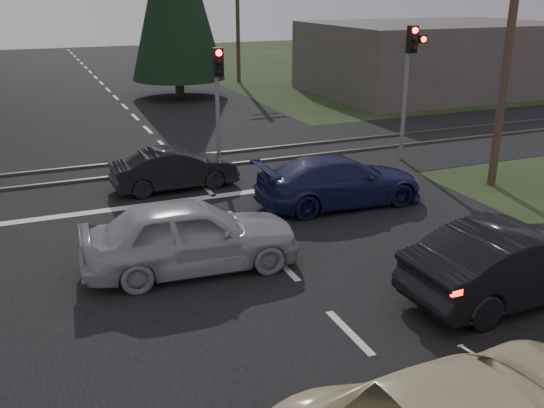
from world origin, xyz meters
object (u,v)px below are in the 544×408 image
utility_pole_near (511,30)px  blue_sedan (339,181)px  utility_pole_far (154,0)px  dark_hatchback (517,262)px  dark_car_far (174,169)px  traffic_signal_center (218,88)px  silver_car (191,235)px  utility_pole_mid (237,7)px  traffic_signal_right (410,67)px

utility_pole_near → blue_sedan: (-5.38, 0.19, -4.02)m
utility_pole_far → blue_sedan: (-5.38, -48.81, -4.02)m
utility_pole_near → dark_hatchback: bearing=-128.4°
blue_sedan → dark_car_far: size_ratio=1.27×
traffic_signal_center → silver_car: 7.84m
silver_car → dark_car_far: (1.04, 5.75, -0.18)m
traffic_signal_center → silver_car: bearing=-112.7°
dark_car_far → utility_pole_far: bearing=-13.5°
dark_car_far → utility_pole_near: bearing=-111.9°
blue_sedan → utility_pole_far: bearing=-4.4°
dark_car_far → utility_pole_mid: bearing=-26.4°
utility_pole_far → dark_hatchback: (-4.82, -55.08, -3.94)m
utility_pole_far → silver_car: 52.51m
traffic_signal_right → dark_car_far: bearing=-179.7°
traffic_signal_center → utility_pole_near: (7.50, -4.68, 1.92)m
traffic_signal_center → utility_pole_near: 9.05m
dark_car_far → traffic_signal_right: bearing=-91.6°
traffic_signal_right → utility_pole_mid: 20.60m
traffic_signal_center → utility_pole_mid: (7.50, 19.32, 1.92)m
utility_pole_near → blue_sedan: bearing=178.0°
traffic_signal_right → dark_hatchback: bearing=-112.0°
dark_car_far → dark_hatchback: bearing=-156.2°
traffic_signal_right → blue_sedan: 6.10m
traffic_signal_center → dark_hatchback: (2.68, -10.76, -2.02)m
blue_sedan → dark_hatchback: bearing=-173.0°
dark_hatchback → utility_pole_near: bearing=-40.8°
utility_pole_mid → dark_hatchback: size_ratio=1.89×
traffic_signal_right → blue_sedan: traffic_signal_right is taller
traffic_signal_right → dark_car_far: 8.84m
utility_pole_near → silver_car: bearing=-167.5°
traffic_signal_right → silver_car: size_ratio=1.00×
dark_hatchback → silver_car: silver_car is taller
dark_hatchback → utility_pole_far: bearing=-7.4°
utility_pole_near → dark_hatchback: 8.70m
traffic_signal_right → utility_pole_mid: utility_pole_mid is taller
utility_pole_far → silver_car: utility_pole_far is taller
silver_car → dark_car_far: size_ratio=1.24×
utility_pole_far → silver_car: size_ratio=1.91×
utility_pole_near → traffic_signal_center: bearing=148.0°
traffic_signal_right → utility_pole_far: size_ratio=0.52×
traffic_signal_center → blue_sedan: 5.39m
utility_pole_mid → utility_pole_far: (0.00, 25.00, 0.00)m
dark_car_far → blue_sedan: bearing=-130.9°
utility_pole_near → dark_car_far: bearing=159.9°
utility_pole_mid → dark_car_far: bearing=-114.5°
utility_pole_near → blue_sedan: utility_pole_near is taller
utility_pole_near → silver_car: (-10.42, -2.32, -3.92)m
utility_pole_far → silver_car: bearing=-101.5°
traffic_signal_right → utility_pole_mid: (0.95, 20.53, 1.41)m
utility_pole_mid → dark_hatchback: 30.72m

